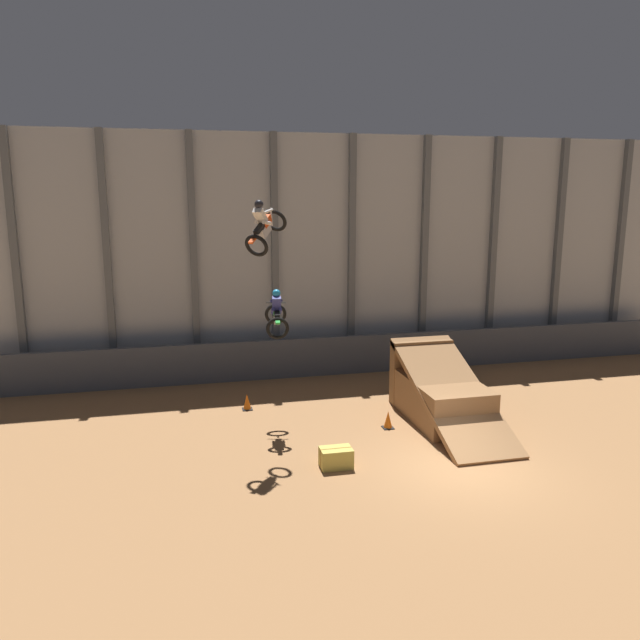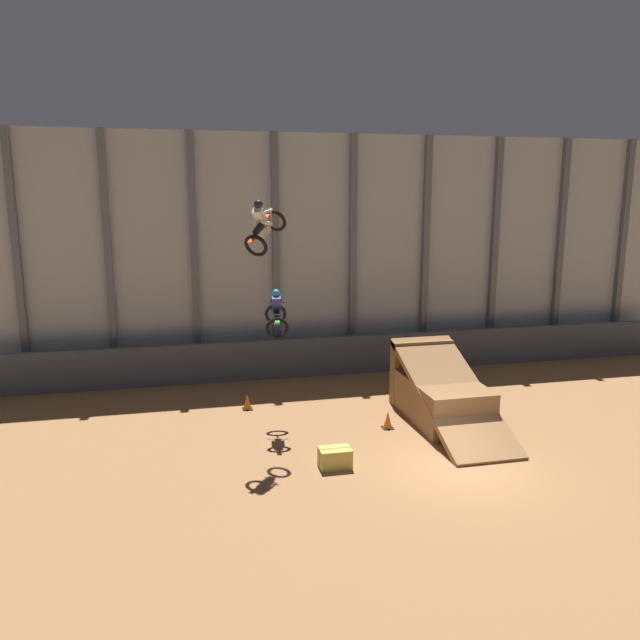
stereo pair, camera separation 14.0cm
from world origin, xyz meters
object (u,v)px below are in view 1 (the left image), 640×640
(rider_bike_left_air, at_px, (264,226))
(rider_bike_right_air, at_px, (277,315))
(traffic_cone_arena_edge, at_px, (388,420))
(hay_bale_trackside, at_px, (336,458))
(dirt_ramp, at_px, (439,394))
(traffic_cone_near_ramp, at_px, (247,402))

(rider_bike_left_air, relative_size, rider_bike_right_air, 0.97)
(rider_bike_right_air, bearing_deg, traffic_cone_arena_edge, -13.10)
(rider_bike_left_air, bearing_deg, hay_bale_trackside, -21.54)
(dirt_ramp, height_order, rider_bike_right_air, rider_bike_right_air)
(rider_bike_right_air, relative_size, traffic_cone_arena_edge, 3.18)
(dirt_ramp, bearing_deg, traffic_cone_near_ramp, 160.31)
(dirt_ramp, bearing_deg, traffic_cone_arena_edge, -163.74)
(dirt_ramp, relative_size, rider_bike_right_air, 3.17)
(traffic_cone_near_ramp, relative_size, hay_bale_trackside, 0.64)
(rider_bike_left_air, distance_m, rider_bike_right_air, 3.23)
(rider_bike_right_air, height_order, traffic_cone_arena_edge, rider_bike_right_air)
(dirt_ramp, relative_size, hay_bale_trackside, 6.43)
(rider_bike_right_air, xyz_separation_m, hay_bale_trackside, (1.03, -3.75, -3.46))
(rider_bike_left_air, bearing_deg, traffic_cone_near_ramp, 132.11)
(traffic_cone_near_ramp, xyz_separation_m, hay_bale_trackside, (1.88, -5.36, -0.00))
(rider_bike_right_air, relative_size, traffic_cone_near_ramp, 3.18)
(traffic_cone_near_ramp, height_order, hay_bale_trackside, traffic_cone_near_ramp)
(dirt_ramp, height_order, hay_bale_trackside, dirt_ramp)
(traffic_cone_near_ramp, bearing_deg, rider_bike_right_air, -62.31)
(rider_bike_right_air, height_order, hay_bale_trackside, rider_bike_right_air)
(dirt_ramp, bearing_deg, hay_bale_trackside, -145.41)
(rider_bike_right_air, distance_m, traffic_cone_near_ramp, 3.91)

